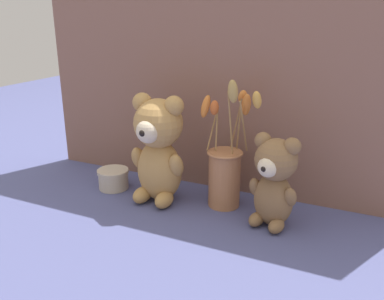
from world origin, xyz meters
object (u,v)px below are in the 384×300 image
at_px(decorative_tin_tall, 113,179).
at_px(teddy_bear_large, 158,147).
at_px(teddy_bear_medium, 274,180).
at_px(flower_vase, 225,168).

bearing_deg(decorative_tin_tall, teddy_bear_large, -4.32).
height_order(teddy_bear_large, teddy_bear_medium, teddy_bear_large).
bearing_deg(decorative_tin_tall, flower_vase, 5.74).
xyz_separation_m(flower_vase, decorative_tin_tall, (-0.34, -0.03, -0.08)).
distance_m(flower_vase, decorative_tin_tall, 0.35).
bearing_deg(teddy_bear_medium, flower_vase, 159.44).
xyz_separation_m(teddy_bear_medium, decorative_tin_tall, (-0.49, 0.02, -0.09)).
bearing_deg(teddy_bear_large, decorative_tin_tall, 175.68).
distance_m(teddy_bear_medium, decorative_tin_tall, 0.49).
bearing_deg(flower_vase, teddy_bear_medium, -20.56).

